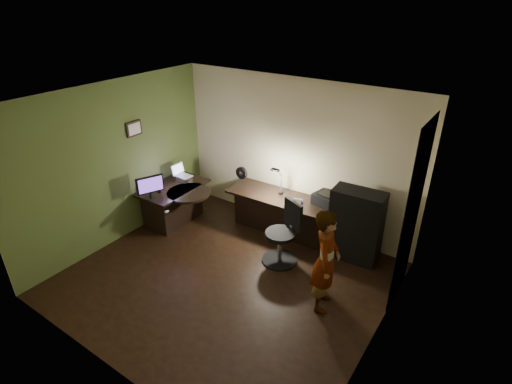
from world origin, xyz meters
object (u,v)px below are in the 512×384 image
Objects in this scene: desk_left at (175,204)px; person at (326,261)px; desk_right at (280,214)px; cabinet at (356,225)px; office_chair at (280,234)px; monitor at (150,191)px.

desk_left is 3.34m from person.
desk_left is at bearing -158.63° from desk_right.
cabinet is 1.20m from office_chair.
monitor is at bearing -141.34° from office_chair.
desk_right is 1.87× the size of office_chair.
office_chair is at bearing -0.52° from desk_left.
monitor is at bearing 73.61° from person.
monitor is 0.45× the size of office_chair.
cabinet is at bearing 46.88° from monitor.
cabinet reaches higher than desk_left.
person reaches higher than desk_left.
monitor is 0.31× the size of person.
desk_left is 0.73m from monitor.
cabinet is 1.17× the size of office_chair.
cabinet is at bearing 12.67° from desk_left.
cabinet reaches higher than office_chair.
desk_left is at bearing 64.35° from person.
person is (0.09, -1.30, 0.15)m from cabinet.
person is (1.01, -0.53, 0.24)m from office_chair.
desk_right is at bearing 60.16° from monitor.
monitor is at bearing -91.01° from desk_left.
cabinet is 2.58× the size of monitor.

